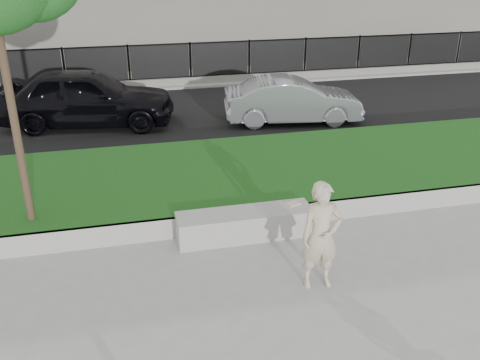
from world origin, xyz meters
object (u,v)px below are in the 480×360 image
object	(u,v)px
man	(321,236)
car_dark	(87,97)
book	(293,204)
stone_bench	(245,224)
car_silver	(293,100)

from	to	relation	value
man	car_dark	bearing A→B (deg)	116.02
book	car_dark	xyz separation A→B (m)	(-3.74, 7.11, 0.35)
stone_bench	book	xyz separation A→B (m)	(0.92, 0.09, 0.26)
man	car_dark	distance (m)	9.58
man	book	world-z (taller)	man
book	man	bearing A→B (deg)	-116.00
car_dark	car_silver	bearing A→B (deg)	-90.71
stone_bench	book	world-z (taller)	book
car_dark	car_silver	xyz separation A→B (m)	(5.76, -1.06, -0.18)
book	car_silver	xyz separation A→B (m)	(2.02, 6.05, 0.18)
car_silver	book	bearing A→B (deg)	169.90
stone_bench	man	size ratio (longest dim) A/B	1.42
car_silver	stone_bench	bearing A→B (deg)	162.73
book	stone_bench	bearing A→B (deg)	165.12
man	book	xyz separation A→B (m)	(0.18, 1.78, -0.34)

